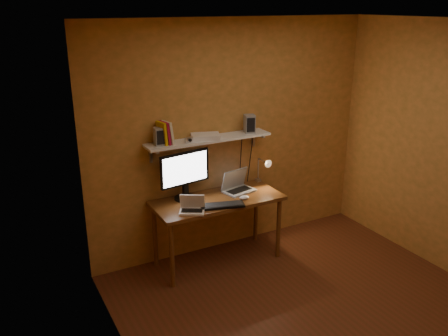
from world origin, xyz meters
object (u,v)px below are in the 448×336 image
desk_lamp (264,167)px  speaker_right (249,124)px  desk (218,206)px  shelf_camera (189,140)px  wall_shelf (209,140)px  monitor (185,173)px  mouse (244,198)px  netbook (192,207)px  keyboard (222,205)px  router (205,136)px  laptop (237,185)px  speaker_left (159,136)px

desk_lamp → speaker_right: size_ratio=1.87×
desk → shelf_camera: bearing=150.7°
wall_shelf → monitor: wall_shelf is taller
desk_lamp → desk: bearing=-169.2°
speaker_right → mouse: bearing=-111.4°
netbook → speaker_right: speaker_right is taller
wall_shelf → keyboard: bearing=-97.5°
router → desk: bearing=-77.7°
wall_shelf → shelf_camera: 0.26m
netbook → mouse: (0.62, 0.02, -0.03)m
mouse → desk: bearing=162.1°
laptop → router: size_ratio=1.24×
monitor → mouse: bearing=-37.8°
desk → desk_lamp: 0.73m
speaker_right → router: 0.54m
keyboard → router: 0.75m
desk → netbook: 0.43m
desk → speaker_left: bearing=160.2°
netbook → shelf_camera: shelf_camera is taller
desk → speaker_right: bearing=20.5°
desk → monitor: size_ratio=2.43×
desk_lamp → shelf_camera: 1.02m
desk → mouse: size_ratio=13.07×
router → speaker_right: bearing=-0.7°
monitor → speaker_left: (-0.25, 0.04, 0.42)m
router → laptop: bearing=-15.4°
monitor → laptop: bearing=-14.3°
laptop → speaker_right: size_ratio=1.86×
mouse → speaker_right: speaker_right is taller
mouse → monitor: bearing=163.8°
wall_shelf → keyboard: 0.72m
wall_shelf → desk_lamp: 0.77m
speaker_left → shelf_camera: (0.30, -0.06, -0.06)m
monitor → speaker_left: size_ratio=3.17×
laptop → keyboard: (-0.35, -0.30, -0.05)m
shelf_camera → keyboard: bearing=-60.0°
speaker_right → keyboard: bearing=-128.8°
desk → keyboard: size_ratio=3.08×
mouse → shelf_camera: size_ratio=1.09×
speaker_left → wall_shelf: bearing=4.0°
wall_shelf → shelf_camera: shelf_camera is taller
desk_lamp → monitor: bearing=178.1°
speaker_right → shelf_camera: size_ratio=2.05×
speaker_right → speaker_left: bearing=-165.0°
netbook → router: router is taller
router → keyboard: bearing=-91.5°
netbook → speaker_right: (0.87, 0.35, 0.67)m
keyboard → speaker_left: bearing=156.8°
laptop → netbook: size_ratio=1.22×
router → speaker_left: bearing=179.3°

